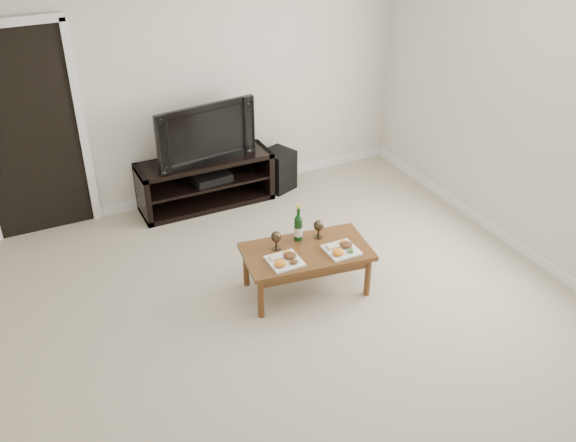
% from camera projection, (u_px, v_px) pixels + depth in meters
% --- Properties ---
extents(floor, '(5.50, 5.50, 0.00)m').
position_uv_depth(floor, '(305.00, 344.00, 5.09)').
color(floor, '#B9AA95').
rests_on(floor, ground).
extents(back_wall, '(5.00, 0.04, 2.60)m').
position_uv_depth(back_wall, '(182.00, 83.00, 6.56)').
color(back_wall, silver).
rests_on(back_wall, ground).
extents(ceiling, '(5.00, 5.50, 0.04)m').
position_uv_depth(ceiling, '(311.00, 4.00, 3.75)').
color(ceiling, white).
rests_on(ceiling, back_wall).
extents(doorway, '(0.90, 0.02, 2.05)m').
position_uv_depth(doorway, '(29.00, 136.00, 6.09)').
color(doorway, black).
rests_on(doorway, ground).
extents(media_console, '(1.44, 0.45, 0.55)m').
position_uv_depth(media_console, '(206.00, 182.00, 6.90)').
color(media_console, black).
rests_on(media_console, ground).
extents(television, '(1.11, 0.28, 0.63)m').
position_uv_depth(television, '(202.00, 131.00, 6.60)').
color(television, black).
rests_on(television, media_console).
extents(av_receiver, '(0.43, 0.34, 0.08)m').
position_uv_depth(av_receiver, '(210.00, 177.00, 6.89)').
color(av_receiver, black).
rests_on(av_receiver, media_console).
extents(subwoofer, '(0.40, 0.40, 0.46)m').
position_uv_depth(subwoofer, '(278.00, 170.00, 7.25)').
color(subwoofer, black).
rests_on(subwoofer, ground).
extents(coffee_table, '(1.15, 0.73, 0.42)m').
position_uv_depth(coffee_table, '(306.00, 270.00, 5.61)').
color(coffee_table, brown).
rests_on(coffee_table, ground).
extents(plate_left, '(0.27, 0.27, 0.07)m').
position_uv_depth(plate_left, '(285.00, 259.00, 5.32)').
color(plate_left, white).
rests_on(plate_left, coffee_table).
extents(plate_right, '(0.27, 0.27, 0.07)m').
position_uv_depth(plate_right, '(341.00, 248.00, 5.46)').
color(plate_right, white).
rests_on(plate_right, coffee_table).
extents(wine_bottle, '(0.07, 0.07, 0.35)m').
position_uv_depth(wine_bottle, '(298.00, 222.00, 5.55)').
color(wine_bottle, black).
rests_on(wine_bottle, coffee_table).
extents(goblet_left, '(0.09, 0.09, 0.17)m').
position_uv_depth(goblet_left, '(276.00, 240.00, 5.47)').
color(goblet_left, '#392D1F').
rests_on(goblet_left, coffee_table).
extents(goblet_right, '(0.09, 0.09, 0.17)m').
position_uv_depth(goblet_right, '(319.00, 229.00, 5.63)').
color(goblet_right, '#392D1F').
rests_on(goblet_right, coffee_table).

